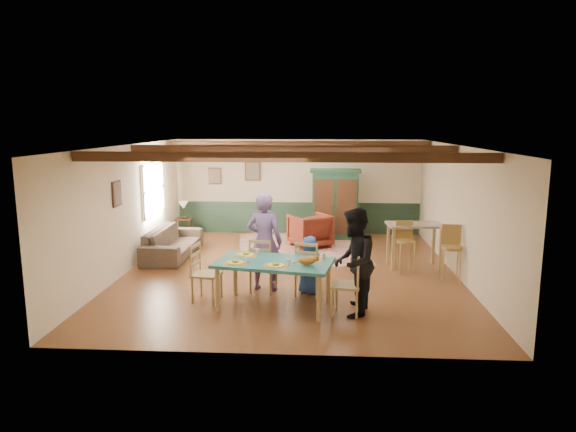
# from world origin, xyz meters

# --- Properties ---
(floor) EXTENTS (8.00, 8.00, 0.00)m
(floor) POSITION_xyz_m (0.00, 0.00, 0.00)
(floor) COLOR #5A3019
(floor) RESTS_ON ground
(wall_back) EXTENTS (7.00, 0.02, 2.70)m
(wall_back) POSITION_xyz_m (0.00, 4.00, 1.35)
(wall_back) COLOR beige
(wall_back) RESTS_ON floor
(wall_left) EXTENTS (0.02, 8.00, 2.70)m
(wall_left) POSITION_xyz_m (-3.50, 0.00, 1.35)
(wall_left) COLOR beige
(wall_left) RESTS_ON floor
(wall_right) EXTENTS (0.02, 8.00, 2.70)m
(wall_right) POSITION_xyz_m (3.50, 0.00, 1.35)
(wall_right) COLOR beige
(wall_right) RESTS_ON floor
(ceiling) EXTENTS (7.00, 8.00, 0.02)m
(ceiling) POSITION_xyz_m (0.00, 0.00, 2.70)
(ceiling) COLOR white
(ceiling) RESTS_ON wall_back
(wainscot_back) EXTENTS (6.95, 0.03, 0.90)m
(wainscot_back) POSITION_xyz_m (0.00, 3.98, 0.45)
(wainscot_back) COLOR #1A3122
(wainscot_back) RESTS_ON floor
(ceiling_beam_front) EXTENTS (6.95, 0.16, 0.16)m
(ceiling_beam_front) POSITION_xyz_m (0.00, -2.30, 2.61)
(ceiling_beam_front) COLOR #331C0E
(ceiling_beam_front) RESTS_ON ceiling
(ceiling_beam_mid) EXTENTS (6.95, 0.16, 0.16)m
(ceiling_beam_mid) POSITION_xyz_m (0.00, 0.40, 2.61)
(ceiling_beam_mid) COLOR #331C0E
(ceiling_beam_mid) RESTS_ON ceiling
(ceiling_beam_back) EXTENTS (6.95, 0.16, 0.16)m
(ceiling_beam_back) POSITION_xyz_m (0.00, 3.00, 2.61)
(ceiling_beam_back) COLOR #331C0E
(ceiling_beam_back) RESTS_ON ceiling
(window_left) EXTENTS (0.06, 1.60, 1.30)m
(window_left) POSITION_xyz_m (-3.47, 1.70, 1.55)
(window_left) COLOR white
(window_left) RESTS_ON wall_left
(picture_left_wall) EXTENTS (0.04, 0.42, 0.52)m
(picture_left_wall) POSITION_xyz_m (-3.47, -0.60, 1.75)
(picture_left_wall) COLOR gray
(picture_left_wall) RESTS_ON wall_left
(picture_back_a) EXTENTS (0.45, 0.04, 0.55)m
(picture_back_a) POSITION_xyz_m (-1.30, 3.97, 1.80)
(picture_back_a) COLOR gray
(picture_back_a) RESTS_ON wall_back
(picture_back_b) EXTENTS (0.38, 0.04, 0.48)m
(picture_back_b) POSITION_xyz_m (-2.40, 3.97, 1.65)
(picture_back_b) COLOR gray
(picture_back_b) RESTS_ON wall_back
(dining_table) EXTENTS (2.14, 1.45, 0.82)m
(dining_table) POSITION_xyz_m (-0.16, -2.15, 0.41)
(dining_table) COLOR #1D5E59
(dining_table) RESTS_ON floor
(dining_chair_far_left) EXTENTS (0.54, 0.56, 1.04)m
(dining_chair_far_left) POSITION_xyz_m (-0.44, -1.29, 0.52)
(dining_chair_far_left) COLOR #A58852
(dining_chair_far_left) RESTS_ON floor
(dining_chair_far_right) EXTENTS (0.54, 0.56, 1.04)m
(dining_chair_far_right) POSITION_xyz_m (0.42, -1.46, 0.52)
(dining_chair_far_right) COLOR #A58852
(dining_chair_far_right) RESTS_ON floor
(dining_chair_end_left) EXTENTS (0.56, 0.54, 1.04)m
(dining_chair_end_left) POSITION_xyz_m (-1.39, -1.91, 0.52)
(dining_chair_end_left) COLOR #A58852
(dining_chair_end_left) RESTS_ON floor
(dining_chair_end_right) EXTENTS (0.56, 0.54, 1.04)m
(dining_chair_end_right) POSITION_xyz_m (1.07, -2.39, 0.52)
(dining_chair_end_right) COLOR #A58852
(dining_chair_end_right) RESTS_ON floor
(person_man) EXTENTS (0.76, 0.57, 1.88)m
(person_man) POSITION_xyz_m (-0.42, -1.21, 0.94)
(person_man) COLOR #6C4F88
(person_man) RESTS_ON floor
(person_woman) EXTENTS (0.84, 0.99, 1.80)m
(person_woman) POSITION_xyz_m (1.18, -2.41, 0.90)
(person_woman) COLOR black
(person_woman) RESTS_ON floor
(person_child) EXTENTS (0.59, 0.44, 1.10)m
(person_child) POSITION_xyz_m (0.44, -1.38, 0.55)
(person_child) COLOR #2850A2
(person_child) RESTS_ON floor
(cat) EXTENTS (0.41, 0.22, 0.20)m
(cat) POSITION_xyz_m (0.41, -2.37, 0.92)
(cat) COLOR orange
(cat) RESTS_ON dining_table
(place_setting_near_left) EXTENTS (0.49, 0.40, 0.11)m
(place_setting_near_left) POSITION_xyz_m (-0.80, -2.30, 0.87)
(place_setting_near_left) COLOR yellow
(place_setting_near_left) RESTS_ON dining_table
(place_setting_near_center) EXTENTS (0.49, 0.40, 0.11)m
(place_setting_near_center) POSITION_xyz_m (-0.10, -2.44, 0.87)
(place_setting_near_center) COLOR yellow
(place_setting_near_center) RESTS_ON dining_table
(place_setting_far_left) EXTENTS (0.49, 0.40, 0.11)m
(place_setting_far_left) POSITION_xyz_m (-0.70, -1.77, 0.87)
(place_setting_far_left) COLOR yellow
(place_setting_far_left) RESTS_ON dining_table
(place_setting_far_right) EXTENTS (0.49, 0.40, 0.11)m
(place_setting_far_right) POSITION_xyz_m (0.48, -2.00, 0.87)
(place_setting_far_right) COLOR yellow
(place_setting_far_right) RESTS_ON dining_table
(area_rug) EXTENTS (3.58, 4.07, 0.01)m
(area_rug) POSITION_xyz_m (0.14, 2.16, 0.01)
(area_rug) COLOR #C5AD8F
(area_rug) RESTS_ON floor
(armoire) EXTENTS (1.37, 0.56, 1.93)m
(armoire) POSITION_xyz_m (1.04, 3.30, 0.96)
(armoire) COLOR #163723
(armoire) RESTS_ON floor
(armchair) EXTENTS (1.27, 1.28, 0.86)m
(armchair) POSITION_xyz_m (0.38, 2.33, 0.43)
(armchair) COLOR #44140D
(armchair) RESTS_ON floor
(sofa) EXTENTS (0.96, 2.34, 0.68)m
(sofa) POSITION_xyz_m (-2.89, 1.16, 0.34)
(sofa) COLOR #3E3127
(sofa) RESTS_ON floor
(end_table) EXTENTS (0.44, 0.44, 0.52)m
(end_table) POSITION_xyz_m (-3.17, 3.29, 0.26)
(end_table) COLOR #331C0E
(end_table) RESTS_ON floor
(table_lamp) EXTENTS (0.28, 0.28, 0.48)m
(table_lamp) POSITION_xyz_m (-3.17, 3.29, 0.76)
(table_lamp) COLOR beige
(table_lamp) RESTS_ON end_table
(counter_table) EXTENTS (1.23, 0.78, 0.99)m
(counter_table) POSITION_xyz_m (2.70, 0.51, 0.49)
(counter_table) COLOR tan
(counter_table) RESTS_ON floor
(bar_stool_left) EXTENTS (0.43, 0.46, 1.10)m
(bar_stool_left) POSITION_xyz_m (2.45, 0.09, 0.55)
(bar_stool_left) COLOR #A4803F
(bar_stool_left) RESTS_ON floor
(bar_stool_right) EXTENTS (0.46, 0.50, 1.15)m
(bar_stool_right) POSITION_xyz_m (3.24, -0.55, 0.58)
(bar_stool_right) COLOR #A4803F
(bar_stool_right) RESTS_ON floor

